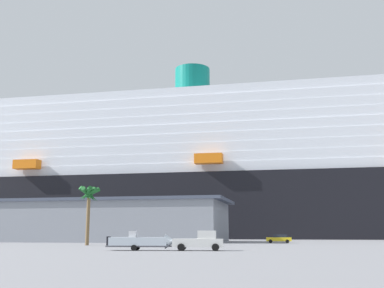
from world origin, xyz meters
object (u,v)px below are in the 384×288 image
Objects in this scene: pickup_truck at (200,241)px; parked_car_yellow_taxi at (279,238)px; cruise_ship at (303,177)px; small_boat_on_trailer at (144,242)px; parked_car_blue_suv at (88,238)px; parked_car_black_coupe at (12,238)px; palm_tree at (89,198)px.

parked_car_yellow_taxi is at bearing 81.57° from pickup_truck.
cruise_ship is 32.43× the size of small_boat_on_trailer.
small_boat_on_trailer is 48.19m from parked_car_blue_suv.
cruise_ship is 86.22m from parked_car_black_coupe.
cruise_ship reaches higher than pickup_truck.
small_boat_on_trailer is 1.88× the size of parked_car_yellow_taxi.
palm_tree is at bearing -111.23° from cruise_ship.
cruise_ship reaches higher than parked_car_blue_suv.
cruise_ship is 98.90m from small_boat_on_trailer.
cruise_ship is 59.41m from parked_car_yellow_taxi.
parked_car_black_coupe is at bearing -157.08° from parked_car_blue_suv.
pickup_truck is 1.32× the size of parked_car_blue_suv.
pickup_truck is (-9.13, -94.94, -17.60)m from cruise_ship.
parked_car_black_coupe is (-41.43, 33.70, -0.13)m from small_boat_on_trailer.
parked_car_blue_suv is (-33.65, 38.47, -0.21)m from pickup_truck.
small_boat_on_trailer reaches higher than parked_car_blue_suv.
parked_car_blue_suv is at bearing 179.86° from parked_car_yellow_taxi.
palm_tree is (-21.82, 15.26, 6.25)m from pickup_truck.
palm_tree is 26.84m from parked_car_blue_suv.
parked_car_yellow_taxi is (53.33, 5.82, 0.00)m from parked_car_black_coupe.
cruise_ship is at bearing 68.77° from palm_tree.
parked_car_black_coupe is 53.65m from parked_car_yellow_taxi.
cruise_ship reaches higher than parked_car_black_coupe.
small_boat_on_trailer is (-15.34, -96.09, -17.69)m from cruise_ship.
cruise_ship is at bearing 86.52° from parked_car_yellow_taxi.
parked_car_black_coupe is at bearing 145.66° from pickup_truck.
parked_car_black_coupe is 1.03× the size of parked_car_blue_suv.
pickup_truck reaches higher than parked_car_blue_suv.
cruise_ship reaches higher than small_boat_on_trailer.
small_boat_on_trailer is at bearing -39.12° from parked_car_black_coupe.
parked_car_black_coupe is at bearing 140.88° from small_boat_on_trailer.
cruise_ship is 65.08× the size of parked_car_blue_suv.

